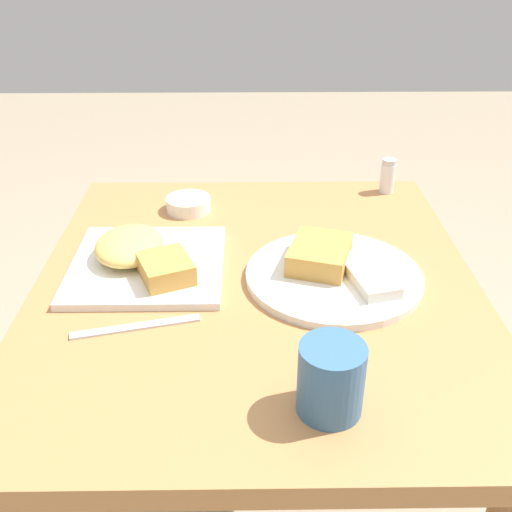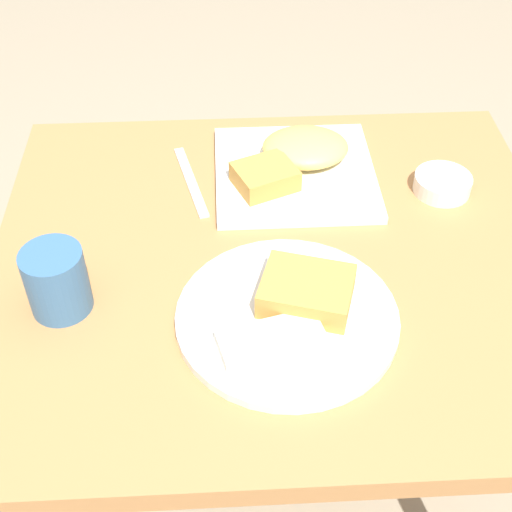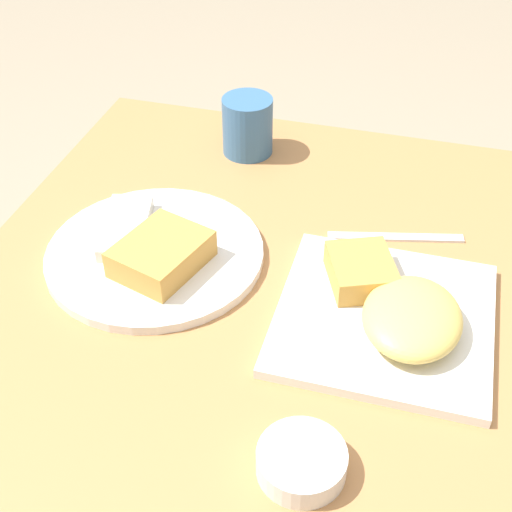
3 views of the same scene
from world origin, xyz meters
TOP-DOWN VIEW (x-y plane):
  - dining_table at (0.00, 0.00)m, footprint 0.87×0.76m
  - plate_square_near at (-0.04, -0.20)m, footprint 0.27×0.27m
  - plate_oval_far at (-0.00, 0.13)m, footprint 0.31×0.31m
  - sauce_ramekin at (-0.28, -0.14)m, footprint 0.09×0.09m
  - butter_knife at (0.14, -0.19)m, footprint 0.06×0.20m
  - coffee_mug at (0.31, 0.09)m, footprint 0.08×0.08m

SIDE VIEW (x-z plane):
  - dining_table at x=0.00m, z-range 0.26..0.98m
  - butter_knife at x=0.14m, z-range 0.72..0.72m
  - plate_oval_far at x=0.00m, z-range 0.71..0.76m
  - sauce_ramekin at x=-0.28m, z-range 0.72..0.75m
  - plate_square_near at x=-0.04m, z-range 0.71..0.77m
  - coffee_mug at x=0.31m, z-range 0.72..0.82m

